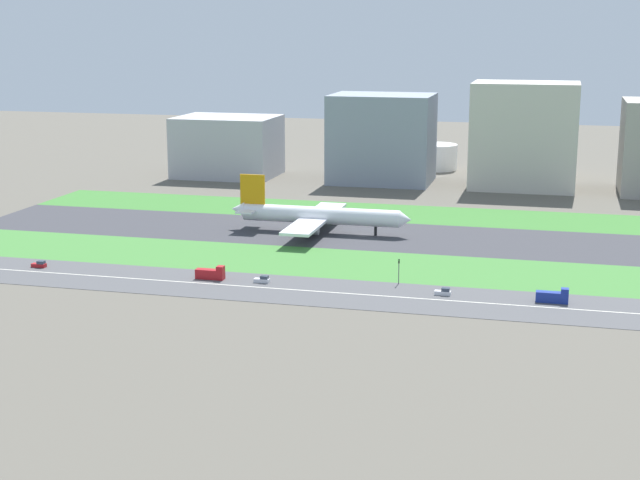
% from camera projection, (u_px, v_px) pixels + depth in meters
% --- Properties ---
extents(ground_plane, '(800.00, 800.00, 0.00)m').
position_uv_depth(ground_plane, '(362.00, 235.00, 329.12)').
color(ground_plane, '#5B564C').
extents(runway, '(280.00, 46.00, 0.10)m').
position_uv_depth(runway, '(362.00, 235.00, 329.11)').
color(runway, '#38383D').
rests_on(runway, ground_plane).
extents(grass_median_north, '(280.00, 36.00, 0.10)m').
position_uv_depth(grass_median_north, '(384.00, 213.00, 367.86)').
color(grass_median_north, '#3D7A33').
rests_on(grass_median_north, ground_plane).
extents(grass_median_south, '(280.00, 36.00, 0.10)m').
position_uv_depth(grass_median_south, '(335.00, 263.00, 290.36)').
color(grass_median_south, '#427F38').
rests_on(grass_median_south, ground_plane).
extents(highway, '(280.00, 28.00, 0.10)m').
position_uv_depth(highway, '(308.00, 291.00, 260.12)').
color(highway, '#4C4C4F').
rests_on(highway, ground_plane).
extents(highway_centerline, '(266.00, 0.50, 0.01)m').
position_uv_depth(highway_centerline, '(308.00, 291.00, 260.11)').
color(highway_centerline, silver).
rests_on(highway_centerline, highway).
extents(airliner, '(65.00, 56.00, 19.70)m').
position_uv_depth(airliner, '(316.00, 215.00, 331.71)').
color(airliner, white).
rests_on(airliner, runway).
extents(car_2, '(4.40, 1.80, 2.00)m').
position_uv_depth(car_2, '(443.00, 292.00, 255.91)').
color(car_2, silver).
rests_on(car_2, highway).
extents(truck_1, '(8.40, 2.50, 4.00)m').
position_uv_depth(truck_1, '(211.00, 274.00, 271.75)').
color(truck_1, '#B2191E').
rests_on(truck_1, highway).
extents(car_0, '(4.40, 1.80, 2.00)m').
position_uv_depth(car_0, '(262.00, 280.00, 268.21)').
color(car_0, silver).
rests_on(car_0, highway).
extents(car_3, '(4.40, 1.80, 2.00)m').
position_uv_depth(car_3, '(39.00, 265.00, 285.08)').
color(car_3, '#B2191E').
rests_on(car_3, highway).
extents(truck_0, '(8.40, 2.50, 4.00)m').
position_uv_depth(truck_0, '(553.00, 297.00, 248.84)').
color(truck_0, navy).
rests_on(truck_0, highway).
extents(traffic_light, '(0.36, 0.50, 7.20)m').
position_uv_depth(traffic_light, '(399.00, 270.00, 265.98)').
color(traffic_light, '#4C4C51').
rests_on(traffic_light, highway).
extents(terminal_building, '(46.83, 36.61, 28.58)m').
position_uv_depth(terminal_building, '(228.00, 146.00, 455.21)').
color(terminal_building, '#B2B2B7').
rests_on(terminal_building, ground_plane).
extents(hangar_building, '(46.30, 34.76, 40.45)m').
position_uv_depth(hangar_building, '(382.00, 139.00, 435.84)').
color(hangar_building, gray).
rests_on(hangar_building, ground_plane).
extents(office_tower, '(45.99, 33.35, 46.87)m').
position_uv_depth(office_tower, '(524.00, 135.00, 419.80)').
color(office_tower, beige).
rests_on(office_tower, ground_plane).
extents(fuel_tank_west, '(21.86, 21.86, 12.77)m').
position_uv_depth(fuel_tank_west, '(435.00, 157.00, 476.86)').
color(fuel_tank_west, silver).
rests_on(fuel_tank_west, ground_plane).
extents(fuel_tank_centre, '(17.23, 17.23, 12.41)m').
position_uv_depth(fuel_tank_centre, '(495.00, 159.00, 469.75)').
color(fuel_tank_centre, silver).
rests_on(fuel_tank_centre, ground_plane).
extents(fuel_tank_east, '(16.79, 16.79, 12.01)m').
position_uv_depth(fuel_tank_east, '(558.00, 162.00, 462.57)').
color(fuel_tank_east, silver).
rests_on(fuel_tank_east, ground_plane).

